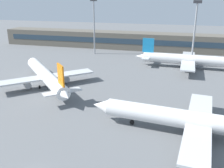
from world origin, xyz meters
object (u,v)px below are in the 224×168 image
at_px(airplane_near, 192,120).
at_px(floodlight_tower_west, 195,30).
at_px(airplane_far, 192,60).
at_px(floodlight_tower_east, 94,23).
at_px(airplane_mid, 45,75).

xyz_separation_m(airplane_near, floodlight_tower_west, (1.43, 57.47, 11.82)).
bearing_deg(airplane_far, airplane_near, -91.50).
relative_size(floodlight_tower_west, floodlight_tower_east, 0.99).
bearing_deg(floodlight_tower_west, floodlight_tower_east, 164.83).
relative_size(airplane_mid, floodlight_tower_west, 1.32).
bearing_deg(floodlight_tower_west, airplane_near, -91.43).
bearing_deg(airplane_mid, airplane_near, -24.23).
height_order(airplane_far, floodlight_tower_west, floodlight_tower_west).
height_order(airplane_mid, floodlight_tower_west, floodlight_tower_west).
relative_size(airplane_near, airplane_far, 0.99).
distance_m(airplane_mid, floodlight_tower_east, 51.10).
xyz_separation_m(airplane_near, airplane_far, (1.42, 54.34, 0.04)).
bearing_deg(airplane_mid, floodlight_tower_west, 38.09).
bearing_deg(airplane_near, floodlight_tower_east, 122.98).
bearing_deg(airplane_near, airplane_far, 88.50).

